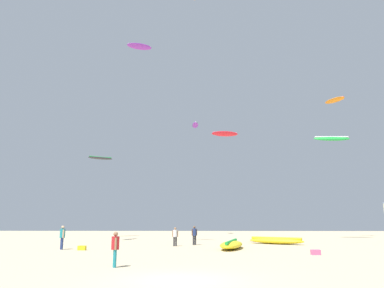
# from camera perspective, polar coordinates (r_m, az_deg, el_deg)

# --- Properties ---
(ground_plane) EXTENTS (120.00, 120.00, 0.00)m
(ground_plane) POSITION_cam_1_polar(r_m,az_deg,el_deg) (13.86, -2.03, -20.88)
(ground_plane) COLOR #C6B28C
(person_foreground) EXTENTS (0.36, 0.51, 1.61)m
(person_foreground) POSITION_cam_1_polar(r_m,az_deg,el_deg) (17.77, -12.11, -15.62)
(person_foreground) COLOR teal
(person_foreground) RESTS_ON ground
(person_midground) EXTENTS (0.49, 0.37, 1.63)m
(person_midground) POSITION_cam_1_polar(r_m,az_deg,el_deg) (32.58, 0.39, -14.09)
(person_midground) COLOR #2D2D33
(person_midground) RESTS_ON ground
(person_left) EXTENTS (0.50, 0.35, 1.54)m
(person_left) POSITION_cam_1_polar(r_m,az_deg,el_deg) (31.15, -2.70, -14.27)
(person_left) COLOR #2D2D33
(person_left) RESTS_ON ground
(person_right) EXTENTS (0.39, 0.48, 1.73)m
(person_right) POSITION_cam_1_polar(r_m,az_deg,el_deg) (29.31, -19.92, -13.52)
(person_right) COLOR navy
(person_right) RESTS_ON ground
(kite_grounded_near) EXTENTS (5.13, 4.01, 0.60)m
(kite_grounded_near) POSITION_cam_1_polar(r_m,az_deg,el_deg) (34.71, 13.21, -14.74)
(kite_grounded_near) COLOR yellow
(kite_grounded_near) RESTS_ON ground
(kite_grounded_mid) EXTENTS (2.70, 5.65, 0.64)m
(kite_grounded_mid) POSITION_cam_1_polar(r_m,az_deg,el_deg) (28.45, 6.29, -15.61)
(kite_grounded_mid) COLOR yellow
(kite_grounded_mid) RESTS_ON ground
(cooler_box) EXTENTS (0.56, 0.36, 0.32)m
(cooler_box) POSITION_cam_1_polar(r_m,az_deg,el_deg) (28.26, -17.10, -15.51)
(cooler_box) COLOR yellow
(cooler_box) RESTS_ON ground
(gear_bag) EXTENTS (0.56, 0.36, 0.32)m
(gear_bag) POSITION_cam_1_polar(r_m,az_deg,el_deg) (24.76, 19.06, -15.96)
(gear_bag) COLOR #E5598C
(gear_bag) RESTS_ON ground
(kite_aloft_0) EXTENTS (2.60, 1.14, 0.55)m
(kite_aloft_0) POSITION_cam_1_polar(r_m,az_deg,el_deg) (34.03, 5.23, 1.64)
(kite_aloft_0) COLOR red
(kite_aloft_1) EXTENTS (4.42, 1.39, 0.94)m
(kite_aloft_1) POSITION_cam_1_polar(r_m,az_deg,el_deg) (46.50, 21.33, 0.82)
(kite_aloft_1) COLOR green
(kite_aloft_2) EXTENTS (2.35, 2.91, 0.62)m
(kite_aloft_2) POSITION_cam_1_polar(r_m,az_deg,el_deg) (51.33, 21.73, 6.49)
(kite_aloft_2) COLOR orange
(kite_aloft_3) EXTENTS (3.23, 2.36, 0.38)m
(kite_aloft_3) POSITION_cam_1_polar(r_m,az_deg,el_deg) (49.16, -14.37, -2.18)
(kite_aloft_3) COLOR #2D2D33
(kite_aloft_5) EXTENTS (2.58, 1.49, 0.62)m
(kite_aloft_5) POSITION_cam_1_polar(r_m,az_deg,el_deg) (38.07, -8.36, 15.10)
(kite_aloft_5) COLOR purple
(kite_aloft_7) EXTENTS (1.14, 3.31, 0.42)m
(kite_aloft_7) POSITION_cam_1_polar(r_m,az_deg,el_deg) (56.18, 0.52, 3.01)
(kite_aloft_7) COLOR purple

